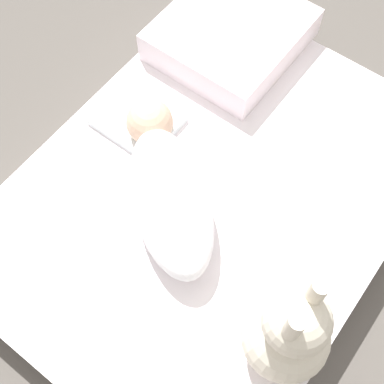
{
  "coord_description": "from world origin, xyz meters",
  "views": [
    {
      "loc": [
        -0.53,
        -0.33,
        1.33
      ],
      "look_at": [
        -0.06,
        0.02,
        0.18
      ],
      "focal_mm": 50.0,
      "sensor_mm": 36.0,
      "label": 1
    }
  ],
  "objects": [
    {
      "name": "ground_plane",
      "position": [
        0.0,
        0.0,
        0.0
      ],
      "size": [
        12.0,
        12.0,
        0.0
      ],
      "primitive_type": "plane",
      "color": "#514C47"
    },
    {
      "name": "swaddled_baby",
      "position": [
        -0.09,
        0.07,
        0.2
      ],
      "size": [
        0.41,
        0.46,
        0.14
      ],
      "rotation": [
        0.0,
        0.0,
        0.89
      ],
      "color": "white",
      "rests_on": "bed_mattress"
    },
    {
      "name": "bunny_plush",
      "position": [
        -0.23,
        -0.34,
        0.27
      ],
      "size": [
        0.18,
        0.18,
        0.35
      ],
      "color": "beige",
      "rests_on": "bed_mattress"
    },
    {
      "name": "bed_mattress",
      "position": [
        0.0,
        0.0,
        0.07
      ],
      "size": [
        1.16,
        0.87,
        0.13
      ],
      "color": "white",
      "rests_on": "ground_plane"
    },
    {
      "name": "burp_cloth",
      "position": [
        0.04,
        0.28,
        0.14
      ],
      "size": [
        0.17,
        0.21,
        0.02
      ],
      "color": "white",
      "rests_on": "bed_mattress"
    },
    {
      "name": "pillow",
      "position": [
        0.41,
        0.24,
        0.18
      ],
      "size": [
        0.39,
        0.36,
        0.09
      ],
      "color": "white",
      "rests_on": "bed_mattress"
    }
  ]
}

